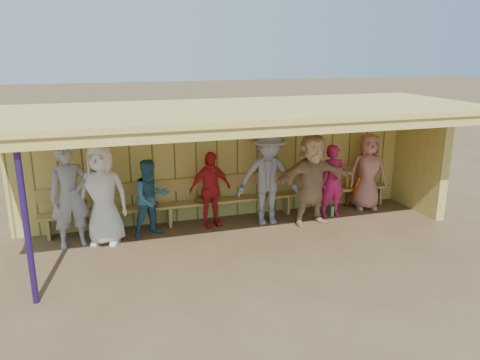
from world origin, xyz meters
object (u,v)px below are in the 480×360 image
at_px(player_h, 368,172).
at_px(bench, 229,194).
at_px(player_e, 268,177).
at_px(player_b, 103,195).
at_px(player_a, 70,196).
at_px(player_d, 210,189).
at_px(player_f, 312,179).
at_px(player_g, 333,181).
at_px(player_c, 151,198).

bearing_deg(player_h, bench, -171.73).
distance_m(player_e, player_h, 2.47).
bearing_deg(player_b, player_a, -164.60).
distance_m(player_a, player_d, 2.66).
xyz_separation_m(player_a, player_f, (4.65, -0.25, -0.00)).
height_order(player_e, player_f, player_e).
xyz_separation_m(player_d, player_g, (2.62, -0.25, 0.01)).
xyz_separation_m(player_e, bench, (-0.67, 0.53, -0.46)).
bearing_deg(player_a, player_h, -8.40).
distance_m(player_e, bench, 0.97).
distance_m(player_d, bench, 0.62).
relative_size(player_g, player_h, 0.92).
bearing_deg(player_a, player_g, -10.65).
relative_size(player_a, player_d, 1.23).
height_order(player_a, bench, player_a).
bearing_deg(player_h, player_e, -161.01).
bearing_deg(player_g, player_e, -177.57).
distance_m(player_g, player_h, 1.03).
bearing_deg(player_d, player_f, -26.71).
height_order(player_h, bench, player_h).
distance_m(player_b, player_c, 0.91).
relative_size(player_f, player_g, 1.21).
distance_m(player_h, bench, 3.16).
relative_size(player_b, player_h, 1.10).
relative_size(player_e, player_f, 1.04).
bearing_deg(player_d, player_c, 174.65).
xyz_separation_m(player_a, player_g, (5.26, 0.00, -0.17)).
height_order(player_c, player_g, player_g).
bearing_deg(player_a, player_f, -13.72).
relative_size(player_b, player_d, 1.22).
bearing_deg(player_d, player_h, -12.81).
height_order(player_c, player_f, player_f).
relative_size(player_a, player_h, 1.11).
bearing_deg(player_b, player_h, 22.85).
bearing_deg(player_f, player_h, 12.35).
bearing_deg(player_f, player_b, 172.42).
height_order(player_c, player_d, player_d).
height_order(player_d, player_g, player_g).
bearing_deg(player_e, player_g, 5.70).
relative_size(player_d, bench, 0.20).
height_order(player_d, player_e, player_e).
xyz_separation_m(player_a, player_c, (1.44, 0.09, -0.20)).
distance_m(player_a, player_g, 5.27).
height_order(player_b, player_f, player_f).
bearing_deg(player_h, player_g, -152.33).
relative_size(player_b, player_c, 1.25).
distance_m(player_b, player_f, 4.09).
height_order(player_b, player_h, player_b).
bearing_deg(player_d, player_a, 172.52).
xyz_separation_m(player_f, player_g, (0.61, 0.25, -0.16)).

